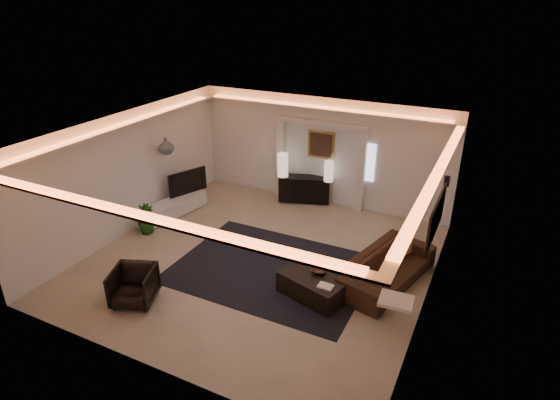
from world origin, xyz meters
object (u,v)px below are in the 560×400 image
at_px(coffee_table, 312,287).
at_px(armchair, 134,286).
at_px(sofa, 388,267).
at_px(console, 304,188).

xyz_separation_m(coffee_table, armchair, (-2.93, -1.64, 0.15)).
bearing_deg(sofa, coffee_table, 148.08).
bearing_deg(coffee_table, sofa, 59.23).
bearing_deg(sofa, armchair, 138.58).
distance_m(coffee_table, armchair, 3.37).
relative_size(console, sofa, 0.58).
height_order(console, sofa, console).
height_order(sofa, coffee_table, sofa).
xyz_separation_m(sofa, coffee_table, (-1.18, -1.11, -0.15)).
relative_size(coffee_table, armchair, 1.61).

